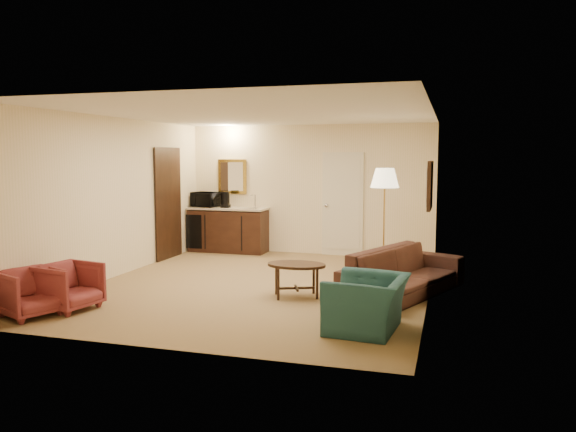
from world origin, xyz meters
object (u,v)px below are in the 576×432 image
sofa (404,264)px  coffee_maker (225,200)px  teal_armchair (367,294)px  rose_chair_near (69,284)px  waste_bin (257,247)px  microwave (206,198)px  floor_lamp (384,221)px  rose_chair_far (31,290)px  coffee_table (296,280)px  wetbar_cabinet (228,230)px

sofa → coffee_maker: coffee_maker is taller
teal_armchair → rose_chair_near: bearing=-81.5°
sofa → waste_bin: 4.12m
microwave → teal_armchair: bearing=-34.2°
waste_bin → sofa: bearing=-39.9°
microwave → floor_lamp: bearing=-5.2°
rose_chair_far → coffee_table: size_ratio=0.79×
wetbar_cabinet → teal_armchair: bearing=-51.8°
sofa → rose_chair_near: (-4.05, -2.02, -0.10)m
rose_chair_far → microwave: size_ratio=1.17×
coffee_maker → microwave: bearing=162.3°
sofa → waste_bin: size_ratio=7.71×
floor_lamp → microwave: size_ratio=3.19×
floor_lamp → coffee_maker: 3.63m
wetbar_cabinet → teal_armchair: size_ratio=1.73×
coffee_maker → floor_lamp: bearing=-32.3°
waste_bin → wetbar_cabinet: bearing=173.9°
coffee_table → coffee_maker: coffee_maker is taller
microwave → coffee_maker: size_ratio=1.72×
floor_lamp → coffee_maker: (-3.39, 1.28, 0.19)m
wetbar_cabinet → rose_chair_far: (-0.50, -5.12, -0.13)m
rose_chair_near → floor_lamp: (3.60, 3.40, 0.56)m
sofa → coffee_table: sofa is taller
rose_chair_far → waste_bin: (1.15, 5.05, -0.18)m
floor_lamp → coffee_maker: floor_lamp is taller
coffee_table → microwave: bearing=131.3°
wetbar_cabinet → floor_lamp: (3.35, -1.32, 0.43)m
coffee_table → rose_chair_far: bearing=-147.0°
wetbar_cabinet → waste_bin: bearing=-6.1°
sofa → rose_chair_far: size_ratio=3.41×
wetbar_cabinet → coffee_maker: (-0.04, -0.04, 0.62)m
sofa → coffee_table: (-1.43, -0.55, -0.20)m
teal_armchair → coffee_table: teal_armchair is taller
teal_armchair → coffee_maker: coffee_maker is taller
floor_lamp → sofa: bearing=-72.0°
teal_armchair → wetbar_cabinet: bearing=-136.5°
coffee_table → floor_lamp: floor_lamp is taller
rose_chair_near → floor_lamp: 4.98m
floor_lamp → waste_bin: floor_lamp is taller
rose_chair_far → waste_bin: size_ratio=2.26×
wetbar_cabinet → rose_chair_near: (-0.25, -4.72, -0.13)m
teal_armchair → coffee_maker: bearing=-135.9°
floor_lamp → waste_bin: (-2.70, 1.25, -0.75)m
sofa → microwave: size_ratio=4.01×
rose_chair_far → rose_chair_near: bearing=-9.8°
teal_armchair → microwave: bearing=-132.8°
teal_armchair → coffee_table: size_ratio=1.15×
coffee_maker → wetbar_cabinet: bearing=33.7°
waste_bin → microwave: size_ratio=0.52×
coffee_table → floor_lamp: (0.98, 1.93, 0.65)m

